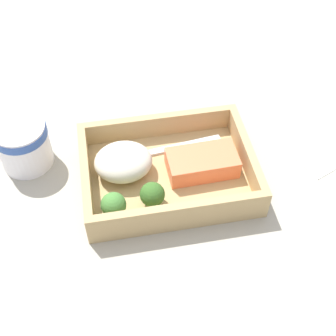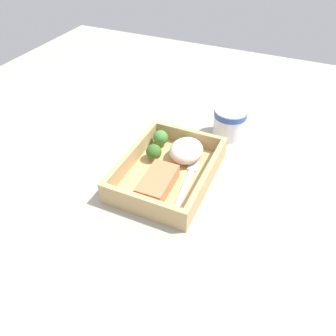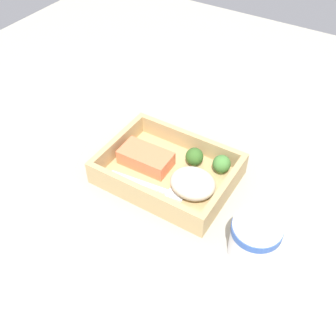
# 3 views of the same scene
# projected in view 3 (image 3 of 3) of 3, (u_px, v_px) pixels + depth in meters

# --- Properties ---
(ground_plane) EXTENTS (1.60, 1.60, 0.02)m
(ground_plane) POSITION_uv_depth(u_px,v_px,m) (168.00, 181.00, 0.80)
(ground_plane) COLOR #9E9A8B
(takeout_tray) EXTENTS (0.26, 0.19, 0.01)m
(takeout_tray) POSITION_uv_depth(u_px,v_px,m) (168.00, 175.00, 0.79)
(takeout_tray) COLOR tan
(takeout_tray) RESTS_ON ground_plane
(tray_rim) EXTENTS (0.26, 0.19, 0.04)m
(tray_rim) POSITION_uv_depth(u_px,v_px,m) (168.00, 166.00, 0.77)
(tray_rim) COLOR tan
(tray_rim) RESTS_ON takeout_tray
(salmon_fillet) EXTENTS (0.11, 0.06, 0.03)m
(salmon_fillet) POSITION_uv_depth(u_px,v_px,m) (146.00, 158.00, 0.80)
(salmon_fillet) COLOR #F47348
(salmon_fillet) RESTS_ON takeout_tray
(mashed_potatoes) EXTENTS (0.09, 0.08, 0.05)m
(mashed_potatoes) POSITION_uv_depth(u_px,v_px,m) (193.00, 183.00, 0.74)
(mashed_potatoes) COLOR beige
(mashed_potatoes) RESTS_ON takeout_tray
(broccoli_floret_1) EXTENTS (0.04, 0.04, 0.04)m
(broccoli_floret_1) POSITION_uv_depth(u_px,v_px,m) (194.00, 157.00, 0.79)
(broccoli_floret_1) COLOR #809955
(broccoli_floret_1) RESTS_ON takeout_tray
(broccoli_floret_2) EXTENTS (0.04, 0.04, 0.04)m
(broccoli_floret_2) POSITION_uv_depth(u_px,v_px,m) (222.00, 164.00, 0.77)
(broccoli_floret_2) COLOR #88AE5E
(broccoli_floret_2) RESTS_ON takeout_tray
(fork) EXTENTS (0.16, 0.03, 0.00)m
(fork) POSITION_uv_depth(u_px,v_px,m) (151.00, 187.00, 0.76)
(fork) COLOR silver
(fork) RESTS_ON takeout_tray
(paper_cup) EXTENTS (0.08, 0.08, 0.08)m
(paper_cup) POSITION_uv_depth(u_px,v_px,m) (255.00, 238.00, 0.64)
(paper_cup) COLOR white
(paper_cup) RESTS_ON ground_plane
(receipt_slip) EXTENTS (0.13, 0.15, 0.00)m
(receipt_slip) POSITION_uv_depth(u_px,v_px,m) (64.00, 144.00, 0.86)
(receipt_slip) COLOR white
(receipt_slip) RESTS_ON ground_plane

